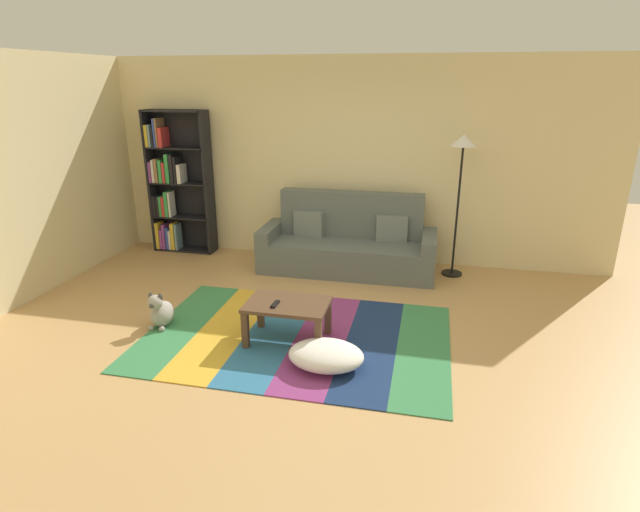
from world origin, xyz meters
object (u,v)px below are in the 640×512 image
coffee_table (287,309)px  dog (161,312)px  standing_lamp (462,159)px  bookshelf (174,185)px  tv_remote (275,304)px  pouf (326,355)px  couch (348,245)px

coffee_table → dog: size_ratio=1.96×
dog → standing_lamp: size_ratio=0.22×
coffee_table → bookshelf: bearing=135.0°
dog → tv_remote: (1.25, -0.09, 0.25)m
tv_remote → standing_lamp: bearing=56.0°
coffee_table → pouf: bearing=-40.4°
couch → dog: size_ratio=5.69×
bookshelf → tv_remote: bookshelf is taller
bookshelf → tv_remote: size_ratio=13.39×
standing_lamp → tv_remote: (-1.68, -2.25, -1.07)m
bookshelf → pouf: (2.81, -2.74, -0.84)m
couch → pouf: size_ratio=3.39×
bookshelf → dog: size_ratio=5.05×
coffee_table → tv_remote: 0.15m
bookshelf → standing_lamp: bookshelf is taller
bookshelf → pouf: size_ratio=3.02×
coffee_table → pouf: size_ratio=1.17×
bookshelf → coffee_table: 3.38m
dog → standing_lamp: (2.93, 2.16, 1.33)m
couch → coffee_table: size_ratio=2.91×
coffee_table → tv_remote: size_ratio=5.18×
bookshelf → coffee_table: size_ratio=2.58×
coffee_table → pouf: coffee_table is taller
couch → bookshelf: 2.67m
pouf → tv_remote: 0.70m
pouf → bookshelf: bearing=135.7°
couch → standing_lamp: bearing=4.6°
coffee_table → standing_lamp: standing_lamp is taller
coffee_table → dog: 1.36m
bookshelf → dog: bookshelf is taller
bookshelf → tv_remote: (2.26, -2.43, -0.55)m
bookshelf → couch: bearing=-6.3°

